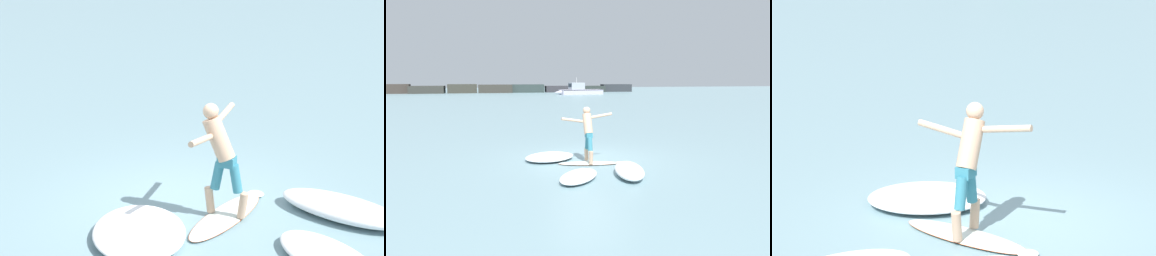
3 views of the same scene
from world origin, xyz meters
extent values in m
plane|color=#7698A0|center=(0.00, 0.00, 0.00)|extent=(200.00, 200.00, 0.00)
ellipsoid|color=white|center=(-0.22, -0.83, 0.03)|extent=(2.03, 0.88, 0.07)
ellipsoid|color=white|center=(0.76, -1.01, 0.03)|extent=(0.32, 0.34, 0.06)
ellipsoid|color=#DB5B2D|center=(-0.22, -0.83, 0.03)|extent=(2.04, 0.89, 0.03)
cone|color=black|center=(-1.02, -0.68, -0.06)|extent=(0.06, 0.06, 0.14)
cone|color=black|center=(-0.91, -0.85, -0.06)|extent=(0.06, 0.06, 0.14)
cone|color=black|center=(-0.86, -0.57, -0.06)|extent=(0.06, 0.06, 0.14)
cylinder|color=tan|center=(-0.22, -0.56, 0.27)|extent=(0.13, 0.18, 0.42)
cylinder|color=teal|center=(-0.22, -0.68, 0.70)|extent=(0.15, 0.23, 0.46)
cylinder|color=tan|center=(-0.23, -1.10, 0.27)|extent=(0.13, 0.18, 0.42)
cylinder|color=teal|center=(-0.23, -0.98, 0.70)|extent=(0.15, 0.23, 0.46)
cube|color=teal|center=(-0.22, -0.83, 0.96)|extent=(0.20, 0.26, 0.16)
cylinder|color=tan|center=(-0.22, -0.70, 1.30)|extent=(0.28, 0.53, 0.72)
sphere|color=tan|center=(-0.22, -0.56, 1.72)|extent=(0.24, 0.24, 0.24)
cylinder|color=tan|center=(-0.71, -0.60, 1.43)|extent=(0.71, 0.14, 0.21)
cylinder|color=tan|center=(0.27, -0.60, 1.55)|extent=(0.71, 0.11, 0.20)
ellipsoid|color=white|center=(-1.34, 0.12, 0.11)|extent=(2.23, 2.08, 0.22)
camera|label=1|loc=(-8.82, -3.81, 4.55)|focal=60.00mm
camera|label=2|loc=(-3.48, -12.24, 2.76)|focal=35.00mm
camera|label=3|loc=(4.85, -11.13, 4.70)|focal=85.00mm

